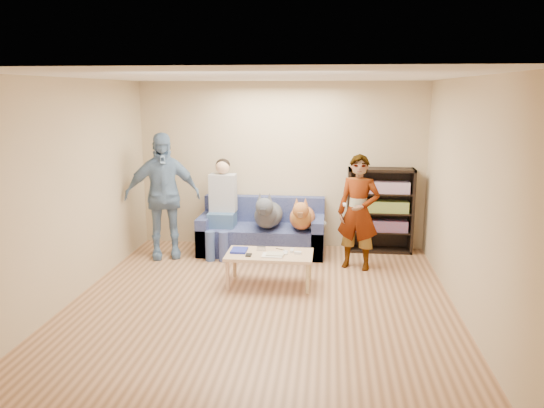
# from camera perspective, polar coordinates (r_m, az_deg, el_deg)

# --- Properties ---
(ground) EXTENTS (5.00, 5.00, 0.00)m
(ground) POSITION_cam_1_polar(r_m,az_deg,el_deg) (6.31, -1.22, -10.76)
(ground) COLOR brown
(ground) RESTS_ON ground
(ceiling) EXTENTS (5.00, 5.00, 0.00)m
(ceiling) POSITION_cam_1_polar(r_m,az_deg,el_deg) (5.82, -1.33, 13.56)
(ceiling) COLOR white
(ceiling) RESTS_ON ground
(wall_back) EXTENTS (4.50, 0.00, 4.50)m
(wall_back) POSITION_cam_1_polar(r_m,az_deg,el_deg) (8.38, 0.98, 4.19)
(wall_back) COLOR tan
(wall_back) RESTS_ON ground
(wall_front) EXTENTS (4.50, 0.00, 4.50)m
(wall_front) POSITION_cam_1_polar(r_m,az_deg,el_deg) (3.55, -6.62, -6.88)
(wall_front) COLOR tan
(wall_front) RESTS_ON ground
(wall_left) EXTENTS (0.00, 5.00, 5.00)m
(wall_left) POSITION_cam_1_polar(r_m,az_deg,el_deg) (6.61, -21.00, 1.26)
(wall_left) COLOR tan
(wall_left) RESTS_ON ground
(wall_right) EXTENTS (0.00, 5.00, 5.00)m
(wall_right) POSITION_cam_1_polar(r_m,az_deg,el_deg) (6.06, 20.31, 0.40)
(wall_right) COLOR tan
(wall_right) RESTS_ON ground
(blanket) EXTENTS (0.42, 0.36, 0.15)m
(blanket) POSITION_cam_1_polar(r_m,az_deg,el_deg) (7.97, 4.41, -2.12)
(blanket) COLOR #A7A7AC
(blanket) RESTS_ON sofa
(person_standing_right) EXTENTS (0.67, 0.54, 1.60)m
(person_standing_right) POSITION_cam_1_polar(r_m,az_deg,el_deg) (7.43, 9.27, -0.90)
(person_standing_right) COLOR gray
(person_standing_right) RESTS_ON ground
(person_standing_left) EXTENTS (1.18, 0.80, 1.87)m
(person_standing_left) POSITION_cam_1_polar(r_m,az_deg,el_deg) (7.98, -11.69, 0.87)
(person_standing_left) COLOR #7295B7
(person_standing_left) RESTS_ON ground
(held_controller) EXTENTS (0.04, 0.11, 0.03)m
(held_controller) POSITION_cam_1_polar(r_m,az_deg,el_deg) (7.19, 7.80, -0.06)
(held_controller) COLOR white
(held_controller) RESTS_ON person_standing_right
(notebook_blue) EXTENTS (0.20, 0.26, 0.03)m
(notebook_blue) POSITION_cam_1_polar(r_m,az_deg,el_deg) (6.88, -3.55, -4.99)
(notebook_blue) COLOR #1B2697
(notebook_blue) RESTS_ON coffee_table
(papers) EXTENTS (0.26, 0.20, 0.02)m
(papers) POSITION_cam_1_polar(r_m,az_deg,el_deg) (6.68, 0.06, -5.53)
(papers) COLOR white
(papers) RESTS_ON coffee_table
(magazine) EXTENTS (0.22, 0.17, 0.01)m
(magazine) POSITION_cam_1_polar(r_m,az_deg,el_deg) (6.69, 0.33, -5.38)
(magazine) COLOR beige
(magazine) RESTS_ON coffee_table
(camera_silver) EXTENTS (0.11, 0.06, 0.05)m
(camera_silver) POSITION_cam_1_polar(r_m,az_deg,el_deg) (6.90, -1.15, -4.80)
(camera_silver) COLOR #AFAFB3
(camera_silver) RESTS_ON coffee_table
(controller_a) EXTENTS (0.04, 0.13, 0.03)m
(controller_a) POSITION_cam_1_polar(r_m,az_deg,el_deg) (6.85, 2.16, -5.03)
(controller_a) COLOR silver
(controller_a) RESTS_ON coffee_table
(controller_b) EXTENTS (0.09, 0.06, 0.03)m
(controller_b) POSITION_cam_1_polar(r_m,az_deg,el_deg) (6.77, 2.79, -5.25)
(controller_b) COLOR white
(controller_b) RESTS_ON coffee_table
(headphone_cup_a) EXTENTS (0.07, 0.07, 0.02)m
(headphone_cup_a) POSITION_cam_1_polar(r_m,az_deg,el_deg) (6.74, 1.40, -5.35)
(headphone_cup_a) COLOR white
(headphone_cup_a) RESTS_ON coffee_table
(headphone_cup_b) EXTENTS (0.07, 0.07, 0.02)m
(headphone_cup_b) POSITION_cam_1_polar(r_m,az_deg,el_deg) (6.82, 1.46, -5.15)
(headphone_cup_b) COLOR silver
(headphone_cup_b) RESTS_ON coffee_table
(pen_orange) EXTENTS (0.13, 0.06, 0.01)m
(pen_orange) POSITION_cam_1_polar(r_m,az_deg,el_deg) (6.63, -0.60, -5.70)
(pen_orange) COLOR #DC521F
(pen_orange) RESTS_ON coffee_table
(pen_black) EXTENTS (0.13, 0.08, 0.01)m
(pen_black) POSITION_cam_1_polar(r_m,az_deg,el_deg) (6.94, 0.89, -4.89)
(pen_black) COLOR black
(pen_black) RESTS_ON coffee_table
(wallet) EXTENTS (0.07, 0.12, 0.02)m
(wallet) POSITION_cam_1_polar(r_m,az_deg,el_deg) (6.70, -2.52, -5.50)
(wallet) COLOR black
(wallet) RESTS_ON coffee_table
(sofa) EXTENTS (1.90, 0.85, 0.82)m
(sofa) POSITION_cam_1_polar(r_m,az_deg,el_deg) (8.22, -1.05, -3.23)
(sofa) COLOR #515B93
(sofa) RESTS_ON ground
(person_seated) EXTENTS (0.40, 0.73, 1.47)m
(person_seated) POSITION_cam_1_polar(r_m,az_deg,el_deg) (8.08, -5.41, 0.04)
(person_seated) COLOR #3D6087
(person_seated) RESTS_ON sofa
(dog_gray) EXTENTS (0.42, 1.26, 0.61)m
(dog_gray) POSITION_cam_1_polar(r_m,az_deg,el_deg) (7.95, -0.46, -1.06)
(dog_gray) COLOR #494D53
(dog_gray) RESTS_ON sofa
(dog_tan) EXTENTS (0.38, 1.15, 0.55)m
(dog_tan) POSITION_cam_1_polar(r_m,az_deg,el_deg) (7.88, 3.26, -1.36)
(dog_tan) COLOR #BB5B39
(dog_tan) RESTS_ON sofa
(coffee_table) EXTENTS (1.10, 0.60, 0.42)m
(coffee_table) POSITION_cam_1_polar(r_m,az_deg,el_deg) (6.80, -0.27, -5.70)
(coffee_table) COLOR #DAAA86
(coffee_table) RESTS_ON ground
(bookshelf) EXTENTS (1.00, 0.34, 1.30)m
(bookshelf) POSITION_cam_1_polar(r_m,az_deg,el_deg) (8.32, 11.54, -0.45)
(bookshelf) COLOR black
(bookshelf) RESTS_ON ground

